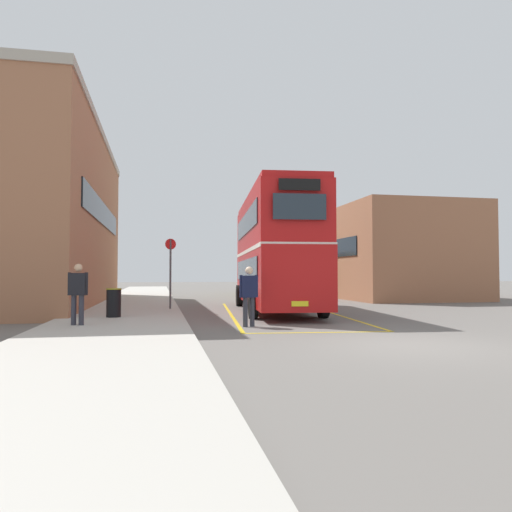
{
  "coord_description": "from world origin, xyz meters",
  "views": [
    {
      "loc": [
        -5.32,
        -9.71,
        1.54
      ],
      "look_at": [
        -0.84,
        12.85,
        2.38
      ],
      "focal_mm": 34.31,
      "sensor_mm": 36.0,
      "label": 1
    }
  ],
  "objects_px": {
    "pedestrian_boarding": "(249,292)",
    "litter_bin": "(114,303)",
    "pedestrian_waiting_near": "(78,290)",
    "single_deck_bus": "(272,272)",
    "double_decker_bus": "(275,250)",
    "bus_stop_sign": "(170,267)"
  },
  "relations": [
    {
      "from": "pedestrian_boarding",
      "to": "litter_bin",
      "type": "distance_m",
      "value": 4.71
    },
    {
      "from": "pedestrian_boarding",
      "to": "pedestrian_waiting_near",
      "type": "distance_m",
      "value": 4.75
    },
    {
      "from": "single_deck_bus",
      "to": "litter_bin",
      "type": "height_order",
      "value": "single_deck_bus"
    },
    {
      "from": "pedestrian_boarding",
      "to": "single_deck_bus",
      "type": "bearing_deg",
      "value": 75.19
    },
    {
      "from": "pedestrian_waiting_near",
      "to": "double_decker_bus",
      "type": "bearing_deg",
      "value": 39.15
    },
    {
      "from": "pedestrian_waiting_near",
      "to": "bus_stop_sign",
      "type": "relative_size",
      "value": 0.59
    },
    {
      "from": "double_decker_bus",
      "to": "bus_stop_sign",
      "type": "relative_size",
      "value": 3.86
    },
    {
      "from": "single_deck_bus",
      "to": "bus_stop_sign",
      "type": "relative_size",
      "value": 3.27
    },
    {
      "from": "double_decker_bus",
      "to": "bus_stop_sign",
      "type": "height_order",
      "value": "double_decker_bus"
    },
    {
      "from": "litter_bin",
      "to": "bus_stop_sign",
      "type": "xyz_separation_m",
      "value": [
        1.88,
        3.53,
        1.22
      ]
    },
    {
      "from": "double_decker_bus",
      "to": "pedestrian_waiting_near",
      "type": "distance_m",
      "value": 8.97
    },
    {
      "from": "bus_stop_sign",
      "to": "pedestrian_waiting_near",
      "type": "bearing_deg",
      "value": -113.98
    },
    {
      "from": "double_decker_bus",
      "to": "pedestrian_waiting_near",
      "type": "xyz_separation_m",
      "value": [
        -6.87,
        -5.6,
        -1.41
      ]
    },
    {
      "from": "single_deck_bus",
      "to": "pedestrian_waiting_near",
      "type": "bearing_deg",
      "value": -115.99
    },
    {
      "from": "litter_bin",
      "to": "single_deck_bus",
      "type": "bearing_deg",
      "value": 63.01
    },
    {
      "from": "double_decker_bus",
      "to": "bus_stop_sign",
      "type": "xyz_separation_m",
      "value": [
        -4.24,
        0.31,
        -0.69
      ]
    },
    {
      "from": "double_decker_bus",
      "to": "pedestrian_boarding",
      "type": "bearing_deg",
      "value": -110.59
    },
    {
      "from": "double_decker_bus",
      "to": "bus_stop_sign",
      "type": "distance_m",
      "value": 4.31
    },
    {
      "from": "pedestrian_boarding",
      "to": "litter_bin",
      "type": "relative_size",
      "value": 1.88
    },
    {
      "from": "pedestrian_waiting_near",
      "to": "litter_bin",
      "type": "height_order",
      "value": "pedestrian_waiting_near"
    },
    {
      "from": "pedestrian_waiting_near",
      "to": "single_deck_bus",
      "type": "bearing_deg",
      "value": 64.01
    },
    {
      "from": "double_decker_bus",
      "to": "litter_bin",
      "type": "distance_m",
      "value": 7.18
    }
  ]
}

